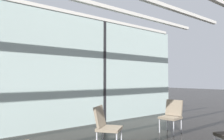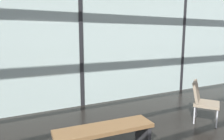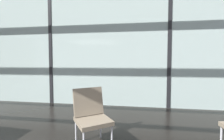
{
  "view_description": "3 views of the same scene",
  "coord_description": "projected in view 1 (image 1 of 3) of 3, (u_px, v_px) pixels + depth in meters",
  "views": [
    {
      "loc": [
        -0.89,
        -0.69,
        1.45
      ],
      "look_at": [
        1.11,
        1.8,
        1.58
      ],
      "focal_mm": 34.7,
      "sensor_mm": 36.0,
      "label": 1
    },
    {
      "loc": [
        -1.72,
        0.13,
        1.8
      ],
      "look_at": [
        1.09,
        5.58,
        0.81
      ],
      "focal_mm": 33.35,
      "sensor_mm": 36.0,
      "label": 2
    },
    {
      "loc": [
        2.59,
        0.73,
        1.3
      ],
      "look_at": [
        1.61,
        7.12,
        0.94
      ],
      "focal_mm": 24.78,
      "sensor_mm": 36.0,
      "label": 3
    }
  ],
  "objects": [
    {
      "name": "lounge_chair_6",
      "position": [
        105.0,
        124.0,
        4.6
      ],
      "size": [
        0.7,
        0.71,
        0.87
      ],
      "rotation": [
        0.0,
        0.0,
        0.62
      ],
      "color": "#7F705B",
      "rests_on": "ground"
    },
    {
      "name": "lounge_chair_4",
      "position": [
        172.0,
        114.0,
        5.94
      ],
      "size": [
        0.58,
        0.54,
        0.87
      ],
      "rotation": [
        0.0,
        0.0,
        4.84
      ],
      "color": "#7F705B",
      "rests_on": "ground"
    },
    {
      "name": "window_mullion_2",
      "position": [
        104.0,
        71.0,
        7.35
      ],
      "size": [
        0.1,
        0.12,
        3.43
      ],
      "primitive_type": "cube",
      "color": "black",
      "rests_on": "ground"
    }
  ]
}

